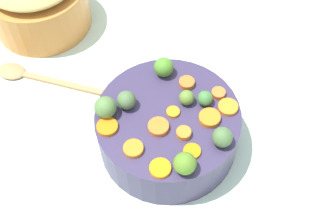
% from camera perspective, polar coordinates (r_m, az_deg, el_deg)
% --- Properties ---
extents(tabletop, '(2.40, 2.40, 0.02)m').
position_cam_1_polar(tabletop, '(0.90, -0.39, -5.36)').
color(tabletop, silver).
rests_on(tabletop, ground).
extents(serving_bowl_carrots, '(0.28, 0.28, 0.10)m').
position_cam_1_polar(serving_bowl_carrots, '(0.86, 0.00, -2.24)').
color(serving_bowl_carrots, '#3A3053').
rests_on(serving_bowl_carrots, tabletop).
extents(metal_pot, '(0.23, 0.23, 0.11)m').
position_cam_1_polar(metal_pot, '(1.12, -16.34, 13.10)').
color(metal_pot, '#D17F3A').
rests_on(metal_pot, tabletop).
extents(carrot_slice_0, '(0.05, 0.05, 0.01)m').
position_cam_1_polar(carrot_slice_0, '(0.76, -1.01, -7.29)').
color(carrot_slice_0, orange).
rests_on(carrot_slice_0, serving_bowl_carrots).
extents(carrot_slice_1, '(0.04, 0.04, 0.01)m').
position_cam_1_polar(carrot_slice_1, '(0.81, -7.87, -1.91)').
color(carrot_slice_1, orange).
rests_on(carrot_slice_1, serving_bowl_carrots).
extents(carrot_slice_2, '(0.05, 0.05, 0.01)m').
position_cam_1_polar(carrot_slice_2, '(0.78, -4.51, -4.74)').
color(carrot_slice_2, orange).
rests_on(carrot_slice_2, serving_bowl_carrots).
extents(carrot_slice_3, '(0.05, 0.05, 0.01)m').
position_cam_1_polar(carrot_slice_3, '(0.80, -1.26, -1.93)').
color(carrot_slice_3, orange).
rests_on(carrot_slice_3, serving_bowl_carrots).
extents(carrot_slice_4, '(0.04, 0.04, 0.01)m').
position_cam_1_polar(carrot_slice_4, '(0.86, 2.44, 3.79)').
color(carrot_slice_4, orange).
rests_on(carrot_slice_4, serving_bowl_carrots).
extents(carrot_slice_5, '(0.05, 0.05, 0.01)m').
position_cam_1_polar(carrot_slice_5, '(0.83, 7.79, 0.64)').
color(carrot_slice_5, orange).
rests_on(carrot_slice_5, serving_bowl_carrots).
extents(carrot_slice_6, '(0.03, 0.03, 0.01)m').
position_cam_1_polar(carrot_slice_6, '(0.82, 0.66, 0.01)').
color(carrot_slice_6, orange).
rests_on(carrot_slice_6, serving_bowl_carrots).
extents(carrot_slice_7, '(0.04, 0.04, 0.01)m').
position_cam_1_polar(carrot_slice_7, '(0.79, 2.04, -2.75)').
color(carrot_slice_7, orange).
rests_on(carrot_slice_7, serving_bowl_carrots).
extents(carrot_slice_8, '(0.05, 0.05, 0.01)m').
position_cam_1_polar(carrot_slice_8, '(0.81, 5.41, -0.77)').
color(carrot_slice_8, orange).
rests_on(carrot_slice_8, serving_bowl_carrots).
extents(carrot_slice_9, '(0.04, 0.04, 0.01)m').
position_cam_1_polar(carrot_slice_9, '(0.77, 3.13, -5.11)').
color(carrot_slice_9, orange).
rests_on(carrot_slice_9, serving_bowl_carrots).
extents(carrot_slice_10, '(0.04, 0.04, 0.01)m').
position_cam_1_polar(carrot_slice_10, '(0.85, 6.56, 2.45)').
color(carrot_slice_10, orange).
rests_on(carrot_slice_10, serving_bowl_carrots).
extents(brussels_sprout_0, '(0.04, 0.04, 0.04)m').
position_cam_1_polar(brussels_sprout_0, '(0.78, 7.05, -3.26)').
color(brussels_sprout_0, '#4C6C3E').
rests_on(brussels_sprout_0, serving_bowl_carrots).
extents(brussels_sprout_1, '(0.03, 0.03, 0.03)m').
position_cam_1_polar(brussels_sprout_1, '(0.82, 4.82, 1.78)').
color(brussels_sprout_1, '#427B3D').
rests_on(brussels_sprout_1, serving_bowl_carrots).
extents(brussels_sprout_2, '(0.04, 0.04, 0.04)m').
position_cam_1_polar(brussels_sprout_2, '(0.86, -0.57, 5.84)').
color(brussels_sprout_2, '#4D872A').
rests_on(brussels_sprout_2, serving_bowl_carrots).
extents(brussels_sprout_3, '(0.04, 0.04, 0.04)m').
position_cam_1_polar(brussels_sprout_3, '(0.74, 2.20, -6.68)').
color(brussels_sprout_3, '#568226').
rests_on(brussels_sprout_3, serving_bowl_carrots).
extents(brussels_sprout_4, '(0.04, 0.04, 0.04)m').
position_cam_1_polar(brussels_sprout_4, '(0.82, -5.43, 1.55)').
color(brussels_sprout_4, '#4F6B41').
rests_on(brussels_sprout_4, serving_bowl_carrots).
extents(brussels_sprout_5, '(0.04, 0.04, 0.04)m').
position_cam_1_polar(brussels_sprout_5, '(0.81, -8.12, 0.61)').
color(brussels_sprout_5, '#567B40').
rests_on(brussels_sprout_5, serving_bowl_carrots).
extents(brussels_sprout_6, '(0.03, 0.03, 0.03)m').
position_cam_1_polar(brussels_sprout_6, '(0.82, 2.43, 1.87)').
color(brussels_sprout_6, olive).
rests_on(brussels_sprout_6, serving_bowl_carrots).
extents(wooden_spoon, '(0.16, 0.25, 0.01)m').
position_cam_1_polar(wooden_spoon, '(1.04, -17.24, 4.48)').
color(wooden_spoon, tan).
rests_on(wooden_spoon, tabletop).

